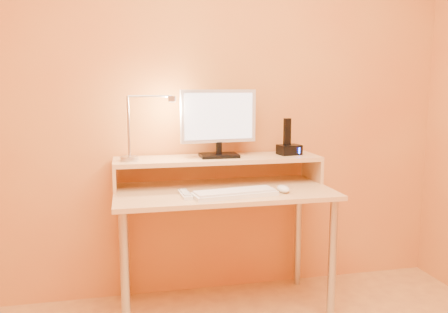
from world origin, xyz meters
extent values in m
cube|color=#C98C42|center=(0.00, 1.50, 1.25)|extent=(3.00, 0.04, 2.50)
cylinder|color=#AEAEB4|center=(-0.55, 0.93, 0.35)|extent=(0.04, 0.04, 0.69)
cylinder|color=#AEAEB4|center=(0.55, 0.93, 0.35)|extent=(0.04, 0.04, 0.69)
cylinder|color=#AEAEB4|center=(-0.55, 1.43, 0.35)|extent=(0.04, 0.04, 0.69)
cylinder|color=#AEAEB4|center=(0.55, 1.43, 0.35)|extent=(0.04, 0.04, 0.69)
cube|color=tan|center=(0.00, 1.18, 0.71)|extent=(1.20, 0.60, 0.02)
cube|color=tan|center=(-0.59, 1.33, 0.79)|extent=(0.02, 0.30, 0.14)
cube|color=tan|center=(0.59, 1.33, 0.79)|extent=(0.02, 0.30, 0.14)
cube|color=tan|center=(0.00, 1.33, 0.87)|extent=(1.20, 0.30, 0.02)
cube|color=black|center=(0.01, 1.33, 0.89)|extent=(0.22, 0.16, 0.02)
cylinder|color=black|center=(0.01, 1.33, 0.93)|extent=(0.04, 0.04, 0.07)
cube|color=#BABBC2|center=(0.01, 1.34, 1.12)|extent=(0.45, 0.08, 0.31)
cube|color=black|center=(0.01, 1.36, 1.12)|extent=(0.40, 0.05, 0.26)
cube|color=silver|center=(0.01, 1.32, 1.12)|extent=(0.41, 0.05, 0.26)
cylinder|color=#AEAEB4|center=(-0.51, 1.30, 0.89)|extent=(0.10, 0.10, 0.02)
cylinder|color=#AEAEB4|center=(-0.51, 1.30, 1.07)|extent=(0.01, 0.01, 0.33)
cylinder|color=#AEAEB4|center=(-0.39, 1.30, 1.24)|extent=(0.24, 0.01, 0.01)
cylinder|color=#AEAEB4|center=(-0.27, 1.30, 1.22)|extent=(0.04, 0.04, 0.03)
cylinder|color=#FFEAC6|center=(-0.27, 1.30, 1.20)|extent=(0.03, 0.03, 0.00)
cube|color=black|center=(0.44, 1.33, 0.91)|extent=(0.14, 0.12, 0.06)
cube|color=black|center=(0.42, 1.33, 1.02)|extent=(0.04, 0.03, 0.16)
cube|color=#284FFF|center=(0.48, 1.28, 0.91)|extent=(0.01, 0.00, 0.04)
cube|color=white|center=(0.02, 1.01, 0.73)|extent=(0.46, 0.20, 0.02)
ellipsoid|color=white|center=(0.30, 1.04, 0.74)|extent=(0.06, 0.11, 0.04)
cube|color=white|center=(-0.23, 1.06, 0.73)|extent=(0.06, 0.18, 0.02)
camera|label=1|loc=(-0.52, -1.22, 1.28)|focal=36.22mm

